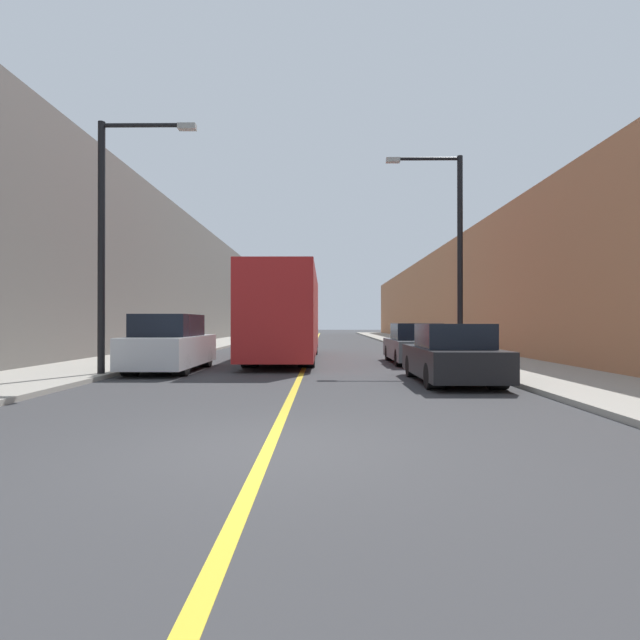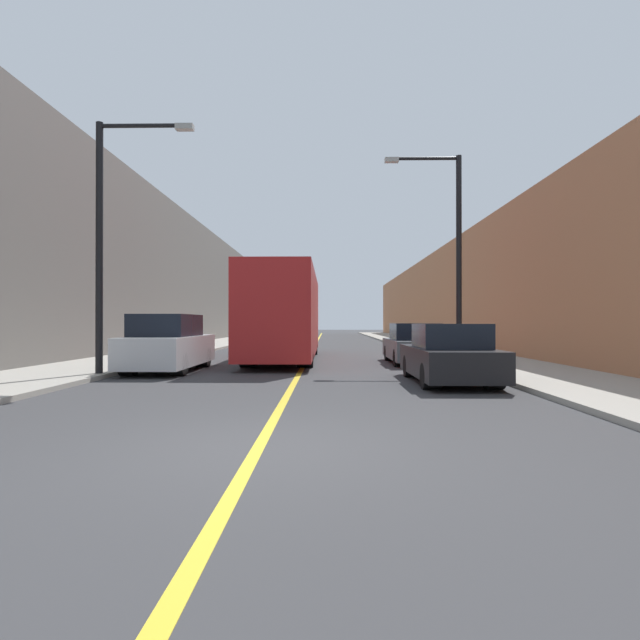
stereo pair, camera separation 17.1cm
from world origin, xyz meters
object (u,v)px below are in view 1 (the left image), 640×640
Objects in this scene: street_lamp_right at (453,244)px; parked_suv_left at (170,345)px; car_right_mid at (415,345)px; car_right_near at (452,356)px; street_lamp_left at (111,228)px; bus at (286,314)px.

parked_suv_left is at bearing -166.83° from street_lamp_right.
parked_suv_left is 8.91m from car_right_mid.
car_right_near is 0.57× the size of street_lamp_right.
street_lamp_left is at bearing -121.85° from parked_suv_left.
car_right_near is 0.97× the size of car_right_mid.
bus reaches higher than car_right_mid.
parked_suv_left is 0.66× the size of street_lamp_left.
car_right_near is at bearing -91.38° from car_right_mid.
street_lamp_right is at bearing -22.91° from bus.
street_lamp_right reaches higher than street_lamp_left.
bus is 2.63× the size of car_right_near.
street_lamp_left reaches higher than parked_suv_left.
bus is at bearing 157.09° from street_lamp_right.
parked_suv_left is 1.09× the size of car_right_near.
parked_suv_left is at bearing -159.59° from car_right_mid.
street_lamp_left is at bearing -123.61° from bus.
car_right_near is (4.89, -7.80, -1.21)m from bus.
street_lamp_right is (1.22, -0.87, 3.73)m from car_right_mid.
car_right_near is 6.51m from street_lamp_right.
car_right_mid is at bearing 88.62° from car_right_near.
car_right_near is 0.60× the size of street_lamp_left.
car_right_near is at bearing -19.58° from parked_suv_left.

